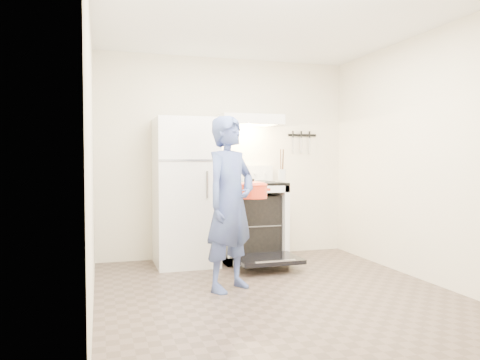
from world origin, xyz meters
name	(u,v)px	position (x,y,z in m)	size (l,w,h in m)	color
floor	(277,294)	(0.00, 0.00, 0.00)	(3.60, 3.60, 0.00)	brown
back_wall	(226,158)	(0.00, 1.80, 1.25)	(3.20, 0.02, 2.50)	beige
refrigerator	(185,192)	(-0.58, 1.45, 0.85)	(0.70, 0.70, 1.70)	white
stove_body	(251,222)	(0.23, 1.48, 0.46)	(0.76, 0.65, 0.92)	white
cooktop	(251,183)	(0.23, 1.48, 0.94)	(0.76, 0.65, 0.03)	black
backsplash	(244,173)	(0.23, 1.76, 1.05)	(0.76, 0.07, 0.20)	white
oven_door	(267,259)	(0.23, 0.88, 0.12)	(0.70, 0.54, 0.04)	black
oven_rack	(251,224)	(0.23, 1.48, 0.44)	(0.60, 0.52, 0.01)	slate
range_hood	(249,120)	(0.23, 1.55, 1.71)	(0.76, 0.50, 0.12)	white
knife_strip	(302,135)	(1.05, 1.79, 1.55)	(0.40, 0.02, 0.03)	black
pizza_stone	(251,223)	(0.23, 1.46, 0.45)	(0.31, 0.31, 0.02)	#94684A
tea_kettle	(230,172)	(-0.01, 1.54, 1.08)	(0.21, 0.18, 0.26)	silver
utensil_jar	(282,175)	(0.55, 1.25, 1.05)	(0.09, 0.09, 0.13)	silver
person	(230,203)	(-0.37, 0.27, 0.82)	(0.60, 0.39, 1.63)	navy
dutch_oven	(253,192)	(-0.01, 0.66, 0.89)	(0.37, 0.30, 0.24)	red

